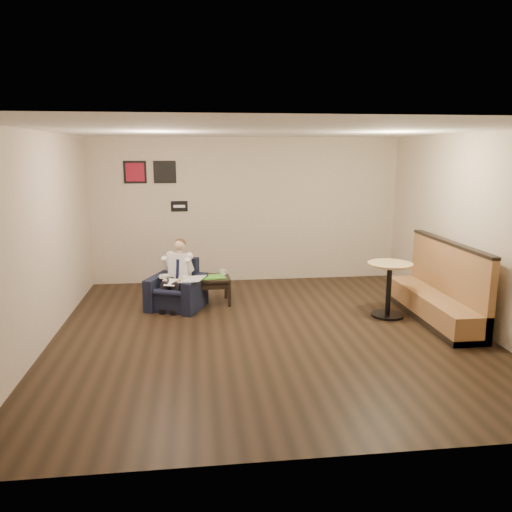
{
  "coord_description": "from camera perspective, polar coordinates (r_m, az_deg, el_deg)",
  "views": [
    {
      "loc": [
        -0.98,
        -6.67,
        2.53
      ],
      "look_at": [
        -0.03,
        1.2,
        0.86
      ],
      "focal_mm": 35.0,
      "sensor_mm": 36.0,
      "label": 1
    }
  ],
  "objects": [
    {
      "name": "ground",
      "position": [
        7.2,
        1.42,
        -8.71
      ],
      "size": [
        6.0,
        6.0,
        0.0
      ],
      "primitive_type": "plane",
      "color": "black",
      "rests_on": "ground"
    },
    {
      "name": "lap_papers",
      "position": [
        8.08,
        -9.65,
        -2.99
      ],
      "size": [
        0.25,
        0.3,
        0.01
      ],
      "primitive_type": "cube",
      "rotation": [
        0.0,
        0.0,
        -0.31
      ],
      "color": "white",
      "rests_on": "seated_man"
    },
    {
      "name": "wall_right",
      "position": [
        7.85,
        23.72,
        2.58
      ],
      "size": [
        0.02,
        6.0,
        2.8
      ],
      "primitive_type": "cube",
      "color": "beige",
      "rests_on": "ground"
    },
    {
      "name": "seated_man",
      "position": [
        8.14,
        -9.42,
        -2.46
      ],
      "size": [
        0.76,
        0.9,
        1.08
      ],
      "primitive_type": null,
      "rotation": [
        0.0,
        0.0,
        -0.38
      ],
      "color": "silver",
      "rests_on": "armchair"
    },
    {
      "name": "wall_front",
      "position": [
        3.97,
        7.81,
        -4.84
      ],
      "size": [
        6.0,
        0.02,
        2.8
      ],
      "primitive_type": "cube",
      "color": "beige",
      "rests_on": "ground"
    },
    {
      "name": "seating_sign",
      "position": [
        9.72,
        -8.76,
        5.64
      ],
      "size": [
        0.32,
        0.02,
        0.2
      ],
      "primitive_type": "cube",
      "color": "black",
      "rests_on": "wall_back"
    },
    {
      "name": "banquette",
      "position": [
        8.05,
        19.74,
        -2.77
      ],
      "size": [
        0.55,
        2.32,
        1.19
      ],
      "primitive_type": "cube",
      "color": "#946439",
      "rests_on": "ground"
    },
    {
      "name": "art_print_left",
      "position": [
        9.73,
        -13.66,
        9.3
      ],
      "size": [
        0.42,
        0.03,
        0.42
      ],
      "primitive_type": "cube",
      "color": "maroon",
      "rests_on": "wall_back"
    },
    {
      "name": "ceiling",
      "position": [
        6.75,
        1.55,
        14.15
      ],
      "size": [
        6.0,
        6.0,
        0.02
      ],
      "primitive_type": "cube",
      "color": "white",
      "rests_on": "wall_back"
    },
    {
      "name": "wall_back",
      "position": [
        9.79,
        -1.08,
        5.23
      ],
      "size": [
        6.0,
        0.02,
        2.8
      ],
      "primitive_type": "cube",
      "color": "beige",
      "rests_on": "ground"
    },
    {
      "name": "cafe_table",
      "position": [
        8.02,
        14.92,
        -3.75
      ],
      "size": [
        0.84,
        0.84,
        0.85
      ],
      "primitive_type": "cylinder",
      "rotation": [
        0.0,
        0.0,
        -0.26
      ],
      "color": "tan",
      "rests_on": "ground"
    },
    {
      "name": "newspaper",
      "position": [
        8.03,
        -7.22,
        -2.62
      ],
      "size": [
        0.46,
        0.51,
        0.01
      ],
      "primitive_type": "cube",
      "rotation": [
        0.0,
        0.0,
        -0.33
      ],
      "color": "silver",
      "rests_on": "armchair"
    },
    {
      "name": "armchair",
      "position": [
        8.27,
        -9.09,
        -3.27
      ],
      "size": [
        1.05,
        1.05,
        0.79
      ],
      "primitive_type": "cube",
      "rotation": [
        0.0,
        0.0,
        -0.38
      ],
      "color": "black",
      "rests_on": "ground"
    },
    {
      "name": "coffee_mug",
      "position": [
        8.56,
        -3.84,
        -1.83
      ],
      "size": [
        0.09,
        0.09,
        0.1
      ],
      "primitive_type": "cylinder",
      "rotation": [
        0.0,
        0.0,
        0.06
      ],
      "color": "white",
      "rests_on": "side_table"
    },
    {
      "name": "art_print_right",
      "position": [
        9.68,
        -10.38,
        9.43
      ],
      "size": [
        0.42,
        0.03,
        0.42
      ],
      "primitive_type": "cube",
      "color": "black",
      "rests_on": "wall_back"
    },
    {
      "name": "wall_left",
      "position": [
        7.06,
        -23.39,
        1.66
      ],
      "size": [
        0.02,
        6.0,
        2.8
      ],
      "primitive_type": "cube",
      "color": "beige",
      "rests_on": "ground"
    },
    {
      "name": "smartphone",
      "position": [
        8.6,
        -4.75,
        -2.09
      ],
      "size": [
        0.15,
        0.09,
        0.01
      ],
      "primitive_type": "cube",
      "rotation": [
        0.0,
        0.0,
        -0.12
      ],
      "color": "black",
      "rests_on": "side_table"
    },
    {
      "name": "green_folder",
      "position": [
        8.41,
        -5.18,
        -2.4
      ],
      "size": [
        0.51,
        0.41,
        0.01
      ],
      "primitive_type": "cube",
      "rotation": [
        0.0,
        0.0,
        0.2
      ],
      "color": "#4ABF26",
      "rests_on": "side_table"
    },
    {
      "name": "side_table",
      "position": [
        8.5,
        -4.96,
        -3.89
      ],
      "size": [
        0.59,
        0.59,
        0.46
      ],
      "primitive_type": "cube",
      "rotation": [
        0.0,
        0.0,
        0.06
      ],
      "color": "black",
      "rests_on": "ground"
    }
  ]
}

